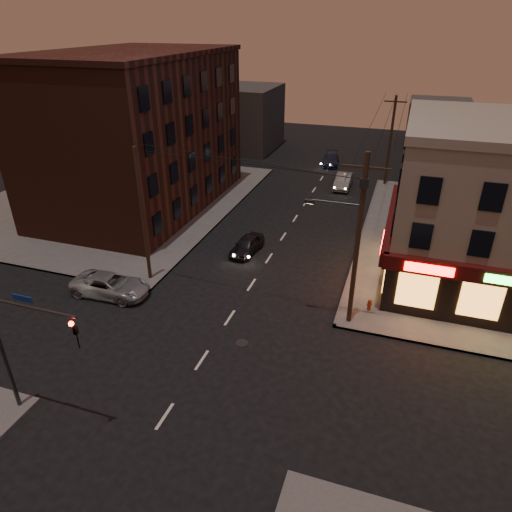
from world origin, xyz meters
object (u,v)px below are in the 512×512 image
at_px(sedan_near, 247,245).
at_px(sedan_mid, 343,181).
at_px(suv_cross, 110,285).
at_px(fire_hydrant, 369,304).
at_px(sedan_far, 331,159).

bearing_deg(sedan_near, sedan_mid, 81.79).
relative_size(suv_cross, fire_hydrant, 6.98).
bearing_deg(fire_hydrant, suv_cross, -168.44).
distance_m(sedan_near, sedan_far, 25.29).
bearing_deg(sedan_near, sedan_far, 92.43).
relative_size(suv_cross, sedan_mid, 1.14).
height_order(suv_cross, sedan_mid, sedan_mid).
bearing_deg(sedan_mid, sedan_far, 108.47).
xyz_separation_m(suv_cross, sedan_mid, (10.92, 25.66, 0.03)).
height_order(sedan_near, sedan_far, sedan_far).
height_order(suv_cross, sedan_near, suv_cross).
xyz_separation_m(sedan_mid, fire_hydrant, (5.07, -22.39, -0.18)).
bearing_deg(sedan_far, sedan_mid, -77.67).
bearing_deg(sedan_mid, sedan_near, -105.43).
xyz_separation_m(sedan_near, sedan_mid, (4.59, 17.30, 0.08)).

